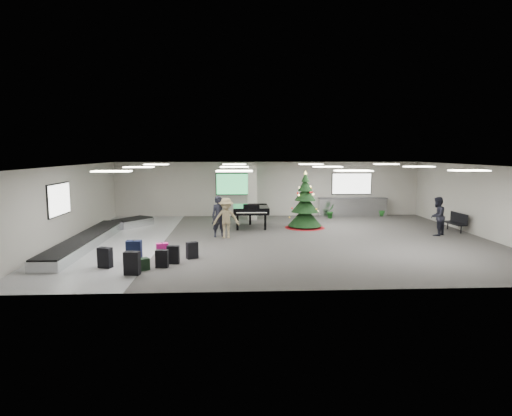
{
  "coord_description": "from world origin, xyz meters",
  "views": [
    {
      "loc": [
        -1.99,
        -18.21,
        3.75
      ],
      "look_at": [
        -1.02,
        1.0,
        1.25
      ],
      "focal_mm": 30.0,
      "sensor_mm": 36.0,
      "label": 1
    }
  ],
  "objects_px": {
    "baggage_carousel": "(97,236)",
    "bench": "(457,221)",
    "pink_suitcase": "(162,252)",
    "traveler_b": "(226,218)",
    "service_counter": "(352,207)",
    "christmas_tree": "(305,208)",
    "potted_plant_left": "(331,211)",
    "traveler_bench": "(437,216)",
    "potted_plant_right": "(381,209)",
    "traveler_a": "(219,217)",
    "grand_piano": "(251,210)"
  },
  "relations": [
    {
      "from": "service_counter",
      "to": "grand_piano",
      "type": "distance_m",
      "value": 7.21
    },
    {
      "from": "traveler_b",
      "to": "potted_plant_right",
      "type": "distance_m",
      "value": 10.92
    },
    {
      "from": "potted_plant_right",
      "to": "service_counter",
      "type": "bearing_deg",
      "value": 174.25
    },
    {
      "from": "baggage_carousel",
      "to": "traveler_bench",
      "type": "xyz_separation_m",
      "value": [
        15.01,
        0.55,
        0.67
      ]
    },
    {
      "from": "baggage_carousel",
      "to": "grand_piano",
      "type": "height_order",
      "value": "grand_piano"
    },
    {
      "from": "potted_plant_right",
      "to": "traveler_a",
      "type": "bearing_deg",
      "value": -148.27
    },
    {
      "from": "potted_plant_left",
      "to": "potted_plant_right",
      "type": "height_order",
      "value": "potted_plant_right"
    },
    {
      "from": "traveler_b",
      "to": "bench",
      "type": "bearing_deg",
      "value": 6.47
    },
    {
      "from": "service_counter",
      "to": "potted_plant_left",
      "type": "relative_size",
      "value": 4.9
    },
    {
      "from": "traveler_a",
      "to": "traveler_bench",
      "type": "distance_m",
      "value": 9.87
    },
    {
      "from": "potted_plant_left",
      "to": "traveler_b",
      "type": "bearing_deg",
      "value": -137.36
    },
    {
      "from": "pink_suitcase",
      "to": "traveler_a",
      "type": "height_order",
      "value": "traveler_a"
    },
    {
      "from": "baggage_carousel",
      "to": "grand_piano",
      "type": "xyz_separation_m",
      "value": [
        6.65,
        3.06,
        0.69
      ]
    },
    {
      "from": "service_counter",
      "to": "bench",
      "type": "xyz_separation_m",
      "value": [
        3.59,
        -5.22,
        -0.04
      ]
    },
    {
      "from": "bench",
      "to": "potted_plant_right",
      "type": "bearing_deg",
      "value": 107.49
    },
    {
      "from": "traveler_a",
      "to": "potted_plant_left",
      "type": "relative_size",
      "value": 2.21
    },
    {
      "from": "service_counter",
      "to": "traveler_a",
      "type": "bearing_deg",
      "value": -142.2
    },
    {
      "from": "bench",
      "to": "traveler_a",
      "type": "height_order",
      "value": "traveler_a"
    },
    {
      "from": "grand_piano",
      "to": "potted_plant_right",
      "type": "xyz_separation_m",
      "value": [
        7.87,
        3.5,
        -0.49
      ]
    },
    {
      "from": "traveler_b",
      "to": "traveler_a",
      "type": "bearing_deg",
      "value": 139.42
    },
    {
      "from": "christmas_tree",
      "to": "grand_piano",
      "type": "height_order",
      "value": "christmas_tree"
    },
    {
      "from": "service_counter",
      "to": "traveler_bench",
      "type": "bearing_deg",
      "value": -70.67
    },
    {
      "from": "grand_piano",
      "to": "service_counter",
      "type": "bearing_deg",
      "value": 30.6
    },
    {
      "from": "traveler_bench",
      "to": "traveler_a",
      "type": "bearing_deg",
      "value": -41.94
    },
    {
      "from": "pink_suitcase",
      "to": "bench",
      "type": "height_order",
      "value": "bench"
    },
    {
      "from": "baggage_carousel",
      "to": "bench",
      "type": "xyz_separation_m",
      "value": [
        16.44,
        1.51,
        0.29
      ]
    },
    {
      "from": "christmas_tree",
      "to": "traveler_b",
      "type": "distance_m",
      "value": 4.58
    },
    {
      "from": "traveler_b",
      "to": "service_counter",
      "type": "bearing_deg",
      "value": 41.4
    },
    {
      "from": "traveler_b",
      "to": "grand_piano",
      "type": "bearing_deg",
      "value": 66.42
    },
    {
      "from": "baggage_carousel",
      "to": "traveler_a",
      "type": "xyz_separation_m",
      "value": [
        5.15,
        0.76,
        0.7
      ]
    },
    {
      "from": "bench",
      "to": "pink_suitcase",
      "type": "bearing_deg",
      "value": -162.17
    },
    {
      "from": "traveler_b",
      "to": "traveler_bench",
      "type": "bearing_deg",
      "value": 1.54
    },
    {
      "from": "bench",
      "to": "potted_plant_left",
      "type": "xyz_separation_m",
      "value": [
        -5.09,
        4.38,
        -0.09
      ]
    },
    {
      "from": "service_counter",
      "to": "potted_plant_right",
      "type": "relative_size",
      "value": 4.82
    },
    {
      "from": "pink_suitcase",
      "to": "bench",
      "type": "xyz_separation_m",
      "value": [
        13.1,
        5.04,
        0.18
      ]
    },
    {
      "from": "traveler_bench",
      "to": "potted_plant_right",
      "type": "xyz_separation_m",
      "value": [
        -0.48,
        6.01,
        -0.46
      ]
    },
    {
      "from": "potted_plant_left",
      "to": "bench",
      "type": "bearing_deg",
      "value": -40.71
    },
    {
      "from": "traveler_bench",
      "to": "potted_plant_right",
      "type": "height_order",
      "value": "traveler_bench"
    },
    {
      "from": "grand_piano",
      "to": "baggage_carousel",
      "type": "bearing_deg",
      "value": -155.4
    },
    {
      "from": "traveler_bench",
      "to": "potted_plant_left",
      "type": "distance_m",
      "value": 6.49
    },
    {
      "from": "bench",
      "to": "potted_plant_right",
      "type": "height_order",
      "value": "bench"
    },
    {
      "from": "baggage_carousel",
      "to": "service_counter",
      "type": "distance_m",
      "value": 14.5
    },
    {
      "from": "service_counter",
      "to": "grand_piano",
      "type": "xyz_separation_m",
      "value": [
        -6.19,
        -3.67,
        0.36
      ]
    },
    {
      "from": "potted_plant_left",
      "to": "traveler_a",
      "type": "bearing_deg",
      "value": -140.41
    },
    {
      "from": "christmas_tree",
      "to": "traveler_b",
      "type": "xyz_separation_m",
      "value": [
        -3.89,
        -2.42,
        -0.1
      ]
    },
    {
      "from": "christmas_tree",
      "to": "potted_plant_right",
      "type": "xyz_separation_m",
      "value": [
        5.16,
        3.67,
        -0.56
      ]
    },
    {
      "from": "christmas_tree",
      "to": "grand_piano",
      "type": "xyz_separation_m",
      "value": [
        -2.71,
        0.17,
        -0.08
      ]
    },
    {
      "from": "baggage_carousel",
      "to": "christmas_tree",
      "type": "height_order",
      "value": "christmas_tree"
    },
    {
      "from": "pink_suitcase",
      "to": "christmas_tree",
      "type": "distance_m",
      "value": 8.83
    },
    {
      "from": "grand_piano",
      "to": "bench",
      "type": "xyz_separation_m",
      "value": [
        9.78,
        -1.55,
        -0.4
      ]
    }
  ]
}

